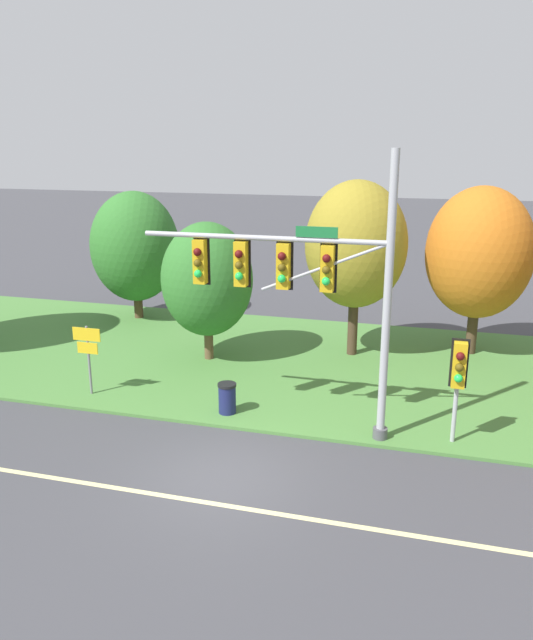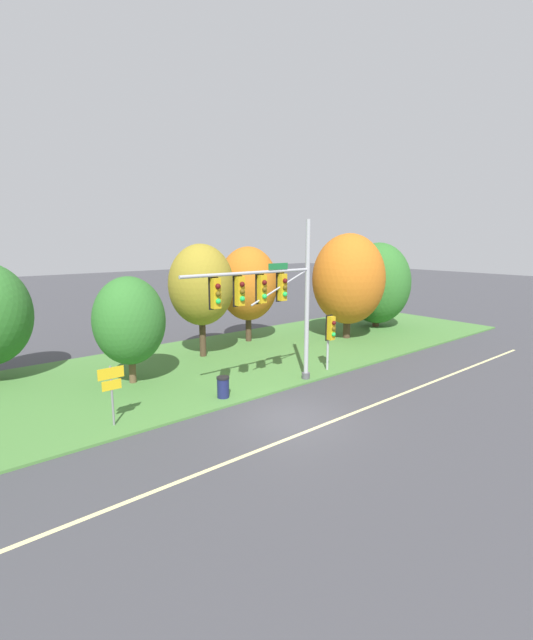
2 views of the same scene
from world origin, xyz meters
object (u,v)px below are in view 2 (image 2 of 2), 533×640
object	(u,v)px
pedestrian_signal_near_kerb	(331,331)
tree_tall_centre	(248,284)
traffic_signal_mast	(272,295)
tree_right_far	(348,279)
route_sign_post	(112,386)
tree_furthest_back	(378,283)
tree_behind_signpost	(129,321)
trash_bin	(223,387)
tree_mid_verge	(201,285)

from	to	relation	value
pedestrian_signal_near_kerb	tree_tall_centre	world-z (taller)	tree_tall_centre
traffic_signal_mast	tree_right_far	distance (m)	11.67
pedestrian_signal_near_kerb	route_sign_post	bearing A→B (deg)	177.57
tree_furthest_back	route_sign_post	bearing A→B (deg)	-167.30
pedestrian_signal_near_kerb	tree_behind_signpost	bearing A→B (deg)	151.72
tree_behind_signpost	tree_tall_centre	xyz separation A→B (m)	(9.46, 3.30, 0.86)
traffic_signal_mast	tree_right_far	world-z (taller)	traffic_signal_mast
tree_behind_signpost	tree_furthest_back	xyz separation A→B (m)	(20.23, 0.88, 0.39)
pedestrian_signal_near_kerb	tree_right_far	world-z (taller)	tree_right_far
pedestrian_signal_near_kerb	tree_right_far	bearing A→B (deg)	33.91
tree_behind_signpost	trash_bin	bearing A→B (deg)	-62.99
tree_mid_verge	tree_right_far	size ratio (longest dim) A/B	0.91
route_sign_post	traffic_signal_mast	bearing A→B (deg)	-5.24
route_sign_post	tree_furthest_back	world-z (taller)	tree_furthest_back
tree_furthest_back	tree_tall_centre	bearing A→B (deg)	167.31
tree_behind_signpost	tree_right_far	xyz separation A→B (m)	(15.34, -0.28, 1.08)
traffic_signal_mast	tree_tall_centre	size ratio (longest dim) A/B	1.22
route_sign_post	trash_bin	world-z (taller)	route_sign_post
route_sign_post	tree_tall_centre	world-z (taller)	tree_tall_centre
tree_furthest_back	traffic_signal_mast	bearing A→B (deg)	-159.74
tree_behind_signpost	tree_right_far	distance (m)	15.38
route_sign_post	trash_bin	bearing A→B (deg)	-2.33
tree_mid_verge	tree_right_far	world-z (taller)	tree_right_far
tree_behind_signpost	tree_tall_centre	bearing A→B (deg)	19.25
tree_tall_centre	tree_furthest_back	size ratio (longest dim) A/B	0.97
tree_right_far	trash_bin	world-z (taller)	tree_right_far
traffic_signal_mast	tree_furthest_back	distance (m)	16.66
pedestrian_signal_near_kerb	tree_mid_verge	xyz separation A→B (m)	(-3.67, 6.66, 2.08)
route_sign_post	tree_furthest_back	distance (m)	23.33
tree_mid_verge	tree_furthest_back	world-z (taller)	tree_mid_verge
traffic_signal_mast	route_sign_post	size ratio (longest dim) A/B	3.39
traffic_signal_mast	tree_behind_signpost	world-z (taller)	traffic_signal_mast
route_sign_post	tree_tall_centre	bearing A→B (deg)	32.31
pedestrian_signal_near_kerb	tree_behind_signpost	world-z (taller)	tree_behind_signpost
pedestrian_signal_near_kerb	tree_tall_centre	distance (m)	8.23
tree_behind_signpost	route_sign_post	bearing A→B (deg)	-120.11
tree_behind_signpost	tree_furthest_back	distance (m)	20.25
traffic_signal_mast	pedestrian_signal_near_kerb	bearing A→B (deg)	2.40
route_sign_post	tree_furthest_back	xyz separation A→B (m)	(22.68, 5.11, 1.87)
tree_right_far	trash_bin	size ratio (longest dim) A/B	7.73
pedestrian_signal_near_kerb	trash_bin	world-z (taller)	pedestrian_signal_near_kerb
pedestrian_signal_near_kerb	tree_furthest_back	bearing A→B (deg)	25.95
route_sign_post	tree_furthest_back	bearing A→B (deg)	12.70
pedestrian_signal_near_kerb	tree_tall_centre	bearing A→B (deg)	84.93
route_sign_post	tree_tall_centre	xyz separation A→B (m)	(11.92, 7.54, 2.33)
trash_bin	tree_tall_centre	bearing A→B (deg)	47.00
route_sign_post	tree_right_far	bearing A→B (deg)	12.53
tree_behind_signpost	trash_bin	xyz separation A→B (m)	(2.25, -4.42, -2.54)
tree_tall_centre	traffic_signal_mast	bearing A→B (deg)	-120.58
tree_behind_signpost	tree_furthest_back	bearing A→B (deg)	2.49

